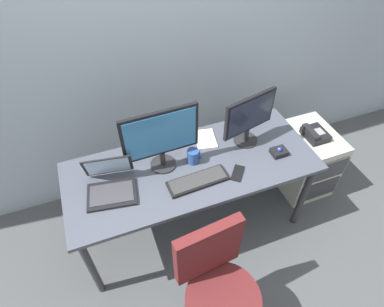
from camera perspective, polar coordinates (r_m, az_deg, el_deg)
The scene contains 15 objects.
ground_plane at distance 2.84m, azimuth -0.00°, elevation -12.07°, with size 8.00×8.00×0.00m, color #494C4E.
back_wall at distance 2.40m, azimuth -6.41°, elevation 20.90°, with size 6.00×0.10×2.80m, color #98A7B1.
desk at distance 2.30m, azimuth -0.00°, elevation -3.33°, with size 1.76×0.71×0.73m.
file_cabinet at distance 3.05m, azimuth 19.27°, elevation -1.08°, with size 0.42×0.53×0.59m.
desk_phone at distance 2.82m, azimuth 20.92°, elevation 3.26°, with size 0.17×0.20×0.09m.
office_chair at distance 2.10m, azimuth 4.50°, elevation -23.58°, with size 0.52×0.52×0.96m.
monitor_main at distance 2.07m, azimuth -5.56°, elevation 3.00°, with size 0.51×0.18×0.47m.
monitor_side at distance 2.31m, azimuth 10.12°, elevation 6.35°, with size 0.42×0.18×0.40m.
keyboard at distance 2.14m, azimuth 1.04°, elevation -4.83°, with size 0.42×0.15×0.03m.
laptop at distance 2.14m, azimuth -14.23°, elevation -5.23°, with size 0.35×0.35×0.23m.
trackball_mouse at distance 2.39m, azimuth 15.16°, elevation 0.31°, with size 0.11×0.09×0.07m.
coffee_mug at distance 2.24m, azimuth 0.26°, elevation -0.47°, with size 0.09×0.08×0.11m.
paper_notepad at distance 2.43m, azimuth 2.39°, elevation 2.58°, with size 0.15×0.21×0.01m, color white.
cell_phone at distance 2.22m, azimuth 8.08°, elevation -3.45°, with size 0.07×0.14×0.01m, color black.
banana at distance 2.42m, azimuth -3.53°, elevation 2.74°, with size 0.19×0.04×0.04m, color yellow.
Camera 1 is at (-0.53, -1.41, 2.40)m, focal length 30.11 mm.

